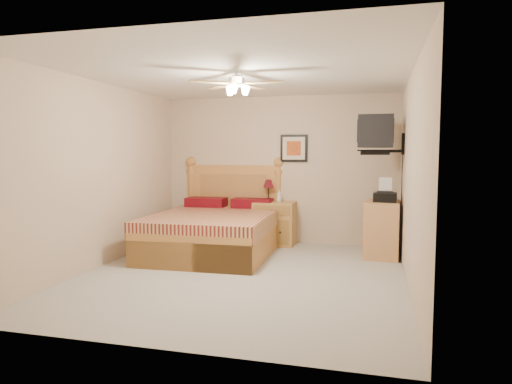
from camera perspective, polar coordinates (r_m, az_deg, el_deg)
floor at (r=5.86m, az=-1.80°, el=-10.37°), size 4.50×4.50×0.00m
ceiling at (r=5.73m, az=-1.87°, el=14.49°), size 4.00×4.50×0.04m
wall_back at (r=7.84m, az=2.82°, el=2.77°), size 4.00×0.04×2.50m
wall_front at (r=3.57m, az=-12.09°, el=-0.01°), size 4.00×0.04×2.50m
wall_left at (r=6.52m, az=-18.97°, el=2.05°), size 0.04×4.50×2.50m
wall_right at (r=5.45m, az=18.80°, el=1.53°), size 0.04×4.50×2.50m
bed at (r=7.01m, az=-5.29°, el=-1.71°), size 1.80×2.33×1.48m
nightstand at (r=7.69m, az=2.35°, el=-3.91°), size 0.67×0.51×0.73m
table_lamp at (r=7.75m, az=1.57°, el=0.22°), size 0.24×0.24×0.37m
lotion_bottle at (r=7.62m, az=2.92°, el=-0.45°), size 0.09×0.09×0.21m
framed_picture at (r=7.77m, az=4.76°, el=5.47°), size 0.46×0.04×0.46m
dresser at (r=7.04m, az=15.51°, el=-4.49°), size 0.54×0.74×0.83m
fax_machine at (r=6.91m, az=15.84°, el=0.27°), size 0.34×0.36×0.35m
magazine_lower at (r=7.18m, az=15.57°, el=-0.86°), size 0.26×0.30×0.02m
magazine_upper at (r=7.17m, az=15.49°, el=-0.70°), size 0.27×0.30×0.02m
wall_tv at (r=6.77m, az=15.98°, el=6.97°), size 0.56×0.46×0.58m
ceiling_fan at (r=5.52m, az=-2.47°, el=13.39°), size 1.14×1.14×0.28m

